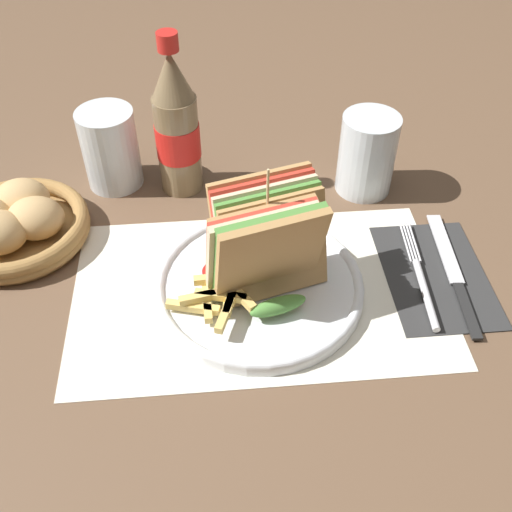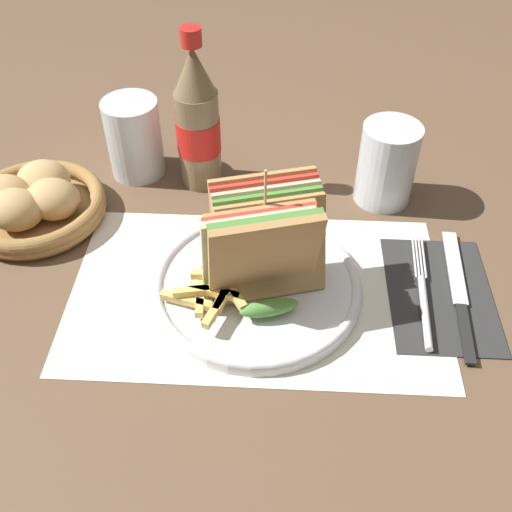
{
  "view_description": "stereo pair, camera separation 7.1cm",
  "coord_description": "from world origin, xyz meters",
  "px_view_note": "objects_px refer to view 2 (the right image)",
  "views": [
    {
      "loc": [
        -0.05,
        -0.47,
        0.54
      ],
      "look_at": [
        -0.0,
        0.04,
        0.04
      ],
      "focal_mm": 42.0,
      "sensor_mm": 36.0,
      "label": 1
    },
    {
      "loc": [
        0.02,
        -0.47,
        0.54
      ],
      "look_at": [
        -0.0,
        0.04,
        0.04
      ],
      "focal_mm": 42.0,
      "sensor_mm": 36.0,
      "label": 2
    }
  ],
  "objects_px": {
    "bread_basket": "(33,204)",
    "club_sandwich": "(265,245)",
    "glass_near": "(387,164)",
    "fork": "(424,300)",
    "knife": "(459,293)",
    "plate_main": "(255,285)",
    "glass_far": "(135,143)",
    "coke_bottle_near": "(198,122)"
  },
  "relations": [
    {
      "from": "plate_main",
      "to": "glass_far",
      "type": "bearing_deg",
      "value": 128.36
    },
    {
      "from": "fork",
      "to": "bread_basket",
      "type": "bearing_deg",
      "value": 169.08
    },
    {
      "from": "glass_far",
      "to": "fork",
      "type": "bearing_deg",
      "value": -32.65
    },
    {
      "from": "club_sandwich",
      "to": "coke_bottle_near",
      "type": "distance_m",
      "value": 0.24
    },
    {
      "from": "glass_far",
      "to": "glass_near",
      "type": "bearing_deg",
      "value": -7.27
    },
    {
      "from": "bread_basket",
      "to": "glass_far",
      "type": "bearing_deg",
      "value": 43.79
    },
    {
      "from": "club_sandwich",
      "to": "glass_far",
      "type": "height_order",
      "value": "club_sandwich"
    },
    {
      "from": "glass_near",
      "to": "glass_far",
      "type": "xyz_separation_m",
      "value": [
        -0.36,
        0.05,
        -0.01
      ]
    },
    {
      "from": "plate_main",
      "to": "glass_far",
      "type": "height_order",
      "value": "glass_far"
    },
    {
      "from": "glass_far",
      "to": "club_sandwich",
      "type": "bearing_deg",
      "value": -49.99
    },
    {
      "from": "plate_main",
      "to": "glass_near",
      "type": "height_order",
      "value": "glass_near"
    },
    {
      "from": "club_sandwich",
      "to": "fork",
      "type": "distance_m",
      "value": 0.2
    },
    {
      "from": "plate_main",
      "to": "bread_basket",
      "type": "distance_m",
      "value": 0.33
    },
    {
      "from": "fork",
      "to": "glass_near",
      "type": "xyz_separation_m",
      "value": [
        -0.03,
        0.2,
        0.05
      ]
    },
    {
      "from": "glass_near",
      "to": "fork",
      "type": "bearing_deg",
      "value": -81.74
    },
    {
      "from": "plate_main",
      "to": "bread_basket",
      "type": "xyz_separation_m",
      "value": [
        -0.31,
        0.12,
        0.01
      ]
    },
    {
      "from": "fork",
      "to": "bread_basket",
      "type": "distance_m",
      "value": 0.52
    },
    {
      "from": "knife",
      "to": "club_sandwich",
      "type": "bearing_deg",
      "value": -175.39
    },
    {
      "from": "plate_main",
      "to": "fork",
      "type": "height_order",
      "value": "plate_main"
    },
    {
      "from": "knife",
      "to": "bread_basket",
      "type": "distance_m",
      "value": 0.56
    },
    {
      "from": "club_sandwich",
      "to": "knife",
      "type": "distance_m",
      "value": 0.24
    },
    {
      "from": "plate_main",
      "to": "coke_bottle_near",
      "type": "relative_size",
      "value": 1.09
    },
    {
      "from": "coke_bottle_near",
      "to": "glass_far",
      "type": "distance_m",
      "value": 0.11
    },
    {
      "from": "fork",
      "to": "knife",
      "type": "xyz_separation_m",
      "value": [
        0.04,
        0.02,
        -0.0
      ]
    },
    {
      "from": "plate_main",
      "to": "bread_basket",
      "type": "bearing_deg",
      "value": 158.34
    },
    {
      "from": "fork",
      "to": "knife",
      "type": "relative_size",
      "value": 0.86
    },
    {
      "from": "club_sandwich",
      "to": "plate_main",
      "type": "bearing_deg",
      "value": -178.07
    },
    {
      "from": "plate_main",
      "to": "coke_bottle_near",
      "type": "distance_m",
      "value": 0.25
    },
    {
      "from": "glass_far",
      "to": "knife",
      "type": "bearing_deg",
      "value": -28.36
    },
    {
      "from": "bread_basket",
      "to": "plate_main",
      "type": "bearing_deg",
      "value": -21.66
    },
    {
      "from": "glass_near",
      "to": "bread_basket",
      "type": "bearing_deg",
      "value": -171.77
    },
    {
      "from": "fork",
      "to": "coke_bottle_near",
      "type": "bearing_deg",
      "value": 145.49
    },
    {
      "from": "bread_basket",
      "to": "club_sandwich",
      "type": "bearing_deg",
      "value": -20.92
    },
    {
      "from": "club_sandwich",
      "to": "glass_far",
      "type": "distance_m",
      "value": 0.31
    },
    {
      "from": "fork",
      "to": "glass_near",
      "type": "bearing_deg",
      "value": 102.09
    },
    {
      "from": "fork",
      "to": "bread_basket",
      "type": "height_order",
      "value": "bread_basket"
    },
    {
      "from": "fork",
      "to": "glass_near",
      "type": "distance_m",
      "value": 0.21
    },
    {
      "from": "glass_near",
      "to": "glass_far",
      "type": "relative_size",
      "value": 1.0
    },
    {
      "from": "plate_main",
      "to": "club_sandwich",
      "type": "bearing_deg",
      "value": 1.93
    },
    {
      "from": "plate_main",
      "to": "club_sandwich",
      "type": "xyz_separation_m",
      "value": [
        0.01,
        0.0,
        0.07
      ]
    },
    {
      "from": "club_sandwich",
      "to": "knife",
      "type": "height_order",
      "value": "club_sandwich"
    },
    {
      "from": "fork",
      "to": "plate_main",
      "type": "bearing_deg",
      "value": -179.46
    }
  ]
}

